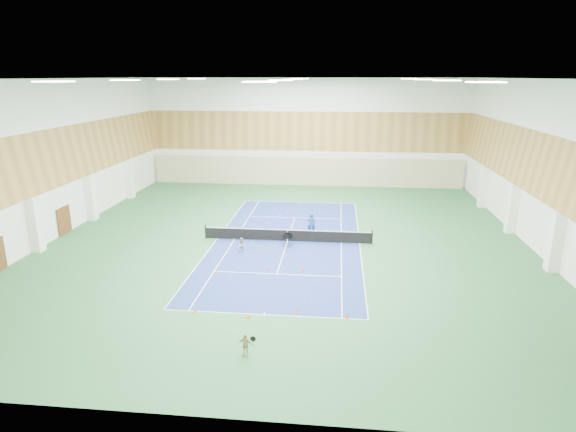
{
  "coord_description": "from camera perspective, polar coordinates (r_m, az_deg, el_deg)",
  "views": [
    {
      "loc": [
        3.65,
        -34.64,
        12.18
      ],
      "look_at": [
        0.04,
        0.06,
        2.0
      ],
      "focal_mm": 30.0,
      "sensor_mm": 36.0,
      "label": 1
    }
  ],
  "objects": [
    {
      "name": "ground",
      "position": [
        36.9,
        -0.07,
        -3.01
      ],
      "size": [
        40.0,
        40.0,
        0.0
      ],
      "primitive_type": "plane",
      "color": "#296036",
      "rests_on": "ground"
    },
    {
      "name": "room_shell",
      "position": [
        35.37,
        -0.08,
        6.21
      ],
      "size": [
        36.0,
        40.0,
        12.0
      ],
      "primitive_type": null,
      "color": "white",
      "rests_on": "ground"
    },
    {
      "name": "wood_cladding",
      "position": [
        35.08,
        -0.08,
        9.43
      ],
      "size": [
        36.0,
        40.0,
        8.0
      ],
      "primitive_type": null,
      "color": "#A87D3E",
      "rests_on": "room_shell"
    },
    {
      "name": "ceiling_light_grid",
      "position": [
        34.83,
        -0.08,
        15.84
      ],
      "size": [
        21.4,
        25.4,
        0.06
      ],
      "primitive_type": null,
      "color": "white",
      "rests_on": "room_shell"
    },
    {
      "name": "court_surface",
      "position": [
        36.89,
        -0.07,
        -3.0
      ],
      "size": [
        10.97,
        23.77,
        0.01
      ],
      "primitive_type": "cube",
      "color": "navy",
      "rests_on": "ground"
    },
    {
      "name": "tennis_balls_scatter",
      "position": [
        36.88,
        -0.07,
        -2.94
      ],
      "size": [
        10.57,
        22.77,
        0.07
      ],
      "primitive_type": null,
      "color": "#BFCB22",
      "rests_on": "ground"
    },
    {
      "name": "tennis_net",
      "position": [
        36.72,
        -0.07,
        -2.19
      ],
      "size": [
        12.8,
        0.1,
        1.1
      ],
      "primitive_type": null,
      "color": "black",
      "rests_on": "ground"
    },
    {
      "name": "back_curtain",
      "position": [
        55.53,
        2.07,
        5.27
      ],
      "size": [
        35.4,
        0.16,
        3.2
      ],
      "primitive_type": "cube",
      "color": "#C6B793",
      "rests_on": "ground"
    },
    {
      "name": "door_left_b",
      "position": [
        42.28,
        -25.01,
        -0.49
      ],
      "size": [
        0.08,
        1.8,
        2.2
      ],
      "primitive_type": "cube",
      "color": "#593319",
      "rests_on": "ground"
    },
    {
      "name": "coach",
      "position": [
        38.11,
        2.78,
        -0.94
      ],
      "size": [
        0.68,
        0.46,
        1.83
      ],
      "primitive_type": "imported",
      "rotation": [
        0.0,
        0.0,
        3.11
      ],
      "color": "#214798",
      "rests_on": "ground"
    },
    {
      "name": "child_court",
      "position": [
        34.63,
        -5.48,
        -3.44
      ],
      "size": [
        0.55,
        0.44,
        1.09
      ],
      "primitive_type": "imported",
      "rotation": [
        0.0,
        0.0,
        0.06
      ],
      "color": "gray",
      "rests_on": "ground"
    },
    {
      "name": "child_apron",
      "position": [
        22.5,
        -5.11,
        -14.96
      ],
      "size": [
        0.66,
        0.35,
        1.07
      ],
      "primitive_type": "imported",
      "rotation": [
        0.0,
        0.0,
        -0.15
      ],
      "color": "tan",
      "rests_on": "ground"
    },
    {
      "name": "ball_cart",
      "position": [
        35.64,
        -0.05,
        -2.86
      ],
      "size": [
        0.73,
        0.73,
        1.0
      ],
      "primitive_type": null,
      "rotation": [
        0.0,
        0.0,
        -0.34
      ],
      "color": "black",
      "rests_on": "ground"
    },
    {
      "name": "cone_svc_a",
      "position": [
        31.33,
        -8.44,
        -6.56
      ],
      "size": [
        0.21,
        0.21,
        0.23
      ],
      "primitive_type": "cone",
      "color": "orange",
      "rests_on": "ground"
    },
    {
      "name": "cone_svc_b",
      "position": [
        31.48,
        -2.4,
        -6.29
      ],
      "size": [
        0.2,
        0.2,
        0.22
      ],
      "primitive_type": "cone",
      "color": "red",
      "rests_on": "ground"
    },
    {
      "name": "cone_svc_c",
      "position": [
        31.3,
        1.84,
        -6.42
      ],
      "size": [
        0.2,
        0.2,
        0.22
      ],
      "primitive_type": "cone",
      "color": "red",
      "rests_on": "ground"
    },
    {
      "name": "cone_svc_d",
      "position": [
        30.37,
        5.75,
        -7.25
      ],
      "size": [
        0.19,
        0.19,
        0.2
      ],
      "primitive_type": "cone",
      "color": "#FE590D",
      "rests_on": "ground"
    },
    {
      "name": "cone_base_a",
      "position": [
        26.68,
        -10.94,
        -10.96
      ],
      "size": [
        0.19,
        0.19,
        0.21
      ],
      "primitive_type": "cone",
      "color": "#F0590C",
      "rests_on": "ground"
    },
    {
      "name": "cone_base_b",
      "position": [
        25.7,
        -4.66,
        -11.8
      ],
      "size": [
        0.19,
        0.19,
        0.21
      ],
      "primitive_type": "cone",
      "color": "#F2500C",
      "rests_on": "ground"
    },
    {
      "name": "cone_base_c",
      "position": [
        26.14,
        1.06,
        -11.22
      ],
      "size": [
        0.21,
        0.21,
        0.23
      ],
      "primitive_type": "cone",
      "color": "#F8540D",
      "rests_on": "ground"
    },
    {
      "name": "cone_base_d",
      "position": [
        25.82,
        7.0,
        -11.69
      ],
      "size": [
        0.22,
        0.22,
        0.25
      ],
      "primitive_type": "cone",
      "color": "#F23F0C",
      "rests_on": "ground"
    }
  ]
}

